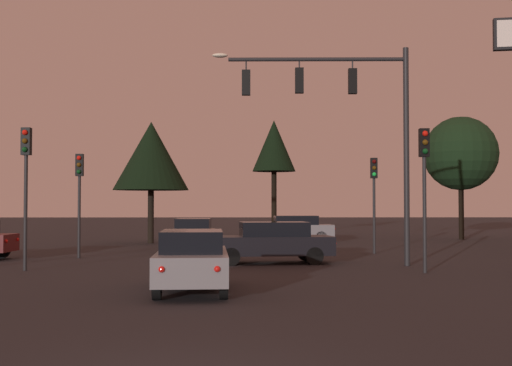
# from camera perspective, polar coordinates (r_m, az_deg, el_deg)

# --- Properties ---
(ground_plane) EXTENTS (168.00, 168.00, 0.00)m
(ground_plane) POSITION_cam_1_polar(r_m,az_deg,el_deg) (32.74, -2.36, -5.60)
(ground_plane) COLOR #262326
(ground_plane) RESTS_ON ground
(traffic_signal_mast_arm) EXTENTS (7.00, 0.48, 7.75)m
(traffic_signal_mast_arm) POSITION_cam_1_polar(r_m,az_deg,el_deg) (24.57, 7.56, 6.13)
(traffic_signal_mast_arm) COLOR #232326
(traffic_signal_mast_arm) RESTS_ON ground
(traffic_light_corner_left) EXTENTS (0.32, 0.36, 4.22)m
(traffic_light_corner_left) POSITION_cam_1_polar(r_m,az_deg,el_deg) (30.44, 9.84, -0.22)
(traffic_light_corner_left) COLOR #232326
(traffic_light_corner_left) RESTS_ON ground
(traffic_light_corner_right) EXTENTS (0.30, 0.35, 4.57)m
(traffic_light_corner_right) POSITION_cam_1_polar(r_m,az_deg,el_deg) (22.19, 13.90, 1.00)
(traffic_light_corner_right) COLOR #232326
(traffic_light_corner_right) RESTS_ON ground
(traffic_light_median) EXTENTS (0.31, 0.35, 4.22)m
(traffic_light_median) POSITION_cam_1_polar(r_m,az_deg,el_deg) (28.50, -14.56, -0.09)
(traffic_light_median) COLOR #232326
(traffic_light_median) RESTS_ON ground
(traffic_light_far_side) EXTENTS (0.31, 0.36, 4.68)m
(traffic_light_far_side) POSITION_cam_1_polar(r_m,az_deg,el_deg) (23.55, -18.69, 1.06)
(traffic_light_far_side) COLOR #232326
(traffic_light_far_side) RESTS_ON ground
(car_nearside_lane) EXTENTS (1.92, 4.54, 1.52)m
(car_nearside_lane) POSITION_cam_1_polar(r_m,az_deg,el_deg) (17.04, -5.36, -6.39)
(car_nearside_lane) COLOR gray
(car_nearside_lane) RESTS_ON ground
(car_crossing_left) EXTENTS (4.75, 2.33, 1.52)m
(car_crossing_left) POSITION_cam_1_polar(r_m,az_deg,el_deg) (25.14, 1.26, -4.92)
(car_crossing_left) COLOR black
(car_crossing_left) RESTS_ON ground
(car_far_lane) EXTENTS (1.80, 4.12, 1.52)m
(car_far_lane) POSITION_cam_1_polar(r_m,az_deg,el_deg) (31.70, -5.23, -4.28)
(car_far_lane) COLOR #473828
(car_far_lane) RESTS_ON ground
(car_parked_lot) EXTENTS (4.70, 1.95, 1.52)m
(car_parked_lot) POSITION_cam_1_polar(r_m,az_deg,el_deg) (39.65, 3.20, -3.79)
(car_parked_lot) COLOR gray
(car_parked_lot) RESTS_ON ground
(tree_behind_sign) EXTENTS (3.01, 3.01, 8.05)m
(tree_behind_sign) POSITION_cam_1_polar(r_m,az_deg,el_deg) (47.54, 1.51, 3.05)
(tree_behind_sign) COLOR black
(tree_behind_sign) RESTS_ON ground
(tree_center_horizon) EXTENTS (4.59, 4.59, 7.64)m
(tree_center_horizon) POSITION_cam_1_polar(r_m,az_deg,el_deg) (44.25, 16.75, 2.37)
(tree_center_horizon) COLOR black
(tree_center_horizon) RESTS_ON ground
(tree_right_cluster) EXTENTS (4.23, 4.23, 6.81)m
(tree_right_cluster) POSITION_cam_1_polar(r_m,az_deg,el_deg) (38.65, -8.77, 2.24)
(tree_right_cluster) COLOR black
(tree_right_cluster) RESTS_ON ground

